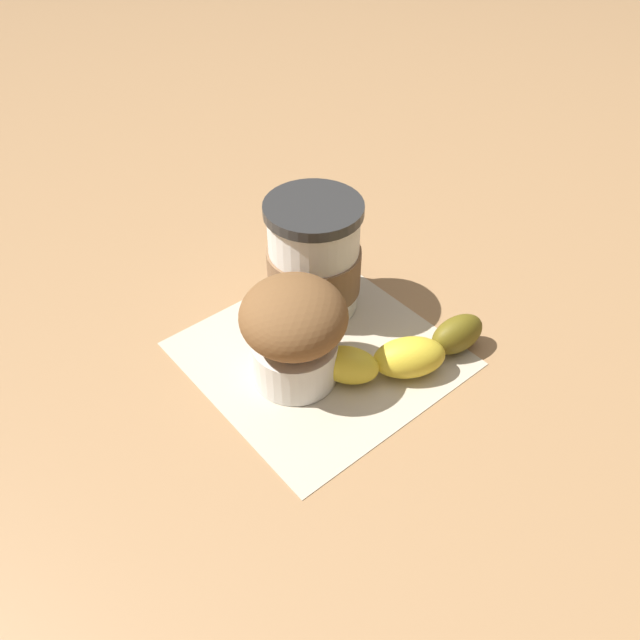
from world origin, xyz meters
TOP-DOWN VIEW (x-y plane):
  - ground_plane at (0.00, 0.00)m, footprint 3.00×3.00m
  - paper_napkin at (0.00, 0.00)m, footprint 0.26×0.26m
  - coffee_cup at (-0.05, 0.05)m, footprint 0.09×0.09m
  - muffin at (0.00, -0.03)m, footprint 0.09×0.09m
  - banana at (0.07, 0.03)m, footprint 0.11×0.15m

SIDE VIEW (x-z plane):
  - ground_plane at x=0.00m, z-range 0.00..0.00m
  - paper_napkin at x=0.00m, z-range 0.00..0.00m
  - banana at x=0.07m, z-range 0.00..0.04m
  - coffee_cup at x=-0.05m, z-range 0.00..0.11m
  - muffin at x=0.00m, z-range 0.01..0.11m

